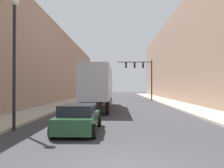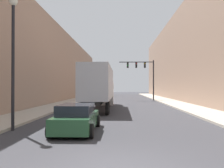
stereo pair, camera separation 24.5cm
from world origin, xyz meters
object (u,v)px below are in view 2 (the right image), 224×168
(sedan_car, at_px, (77,118))
(traffic_signal_gantry, at_px, (144,72))
(street_lamp, at_px, (13,45))
(semi_truck, at_px, (100,86))

(sedan_car, bearing_deg, traffic_signal_gantry, 78.09)
(street_lamp, bearing_deg, semi_truck, 75.29)
(sedan_car, height_order, street_lamp, street_lamp)
(semi_truck, xyz_separation_m, sedan_car, (-0.04, -12.95, -1.64))
(street_lamp, bearing_deg, traffic_signal_gantry, 71.82)
(sedan_car, bearing_deg, street_lamp, 176.29)
(semi_truck, relative_size, traffic_signal_gantry, 2.13)
(traffic_signal_gantry, height_order, street_lamp, street_lamp)
(traffic_signal_gantry, xyz_separation_m, street_lamp, (-9.36, -28.51, -0.33))
(semi_truck, xyz_separation_m, traffic_signal_gantry, (6.02, 15.77, 2.38))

